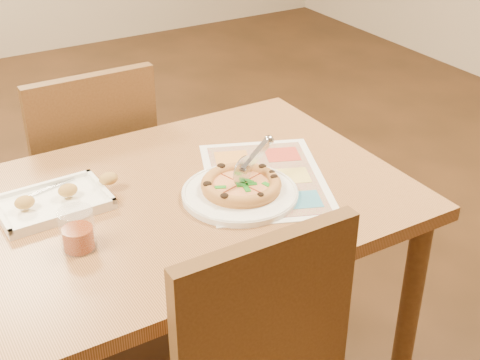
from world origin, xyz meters
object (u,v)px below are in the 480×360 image
glass_tumbler (78,232)px  menu (265,178)px  dining_table (163,227)px  pizza (241,185)px  pizza_cutter (252,160)px  appetizer_tray (56,202)px  plate (240,194)px  chair_far (90,160)px

glass_tumbler → menu: size_ratio=0.23×
dining_table → pizza: pizza is taller
pizza_cutter → glass_tumbler: 0.49m
pizza → appetizer_tray: bearing=156.9°
plate → menu: size_ratio=0.68×
menu → dining_table: bearing=171.6°
pizza_cutter → appetizer_tray: size_ratio=0.47×
chair_far → pizza: size_ratio=2.19×
pizza_cutter → dining_table: bearing=141.1°
chair_far → menu: size_ratio=1.04×
appetizer_tray → pizza: bearing=-23.1°
glass_tumbler → appetizer_tray: bearing=87.2°
appetizer_tray → chair_far: bearing=63.5°
appetizer_tray → glass_tumbler: bearing=-92.8°
plate → appetizer_tray: size_ratio=0.96×
dining_table → pizza_cutter: pizza_cutter is taller
pizza_cutter → glass_tumbler: pizza_cutter is taller
chair_far → plate: chair_far is taller
pizza → appetizer_tray: appetizer_tray is taller
chair_far → pizza: 0.73m
dining_table → appetizer_tray: 0.29m
pizza → pizza_cutter: size_ratio=1.41×
chair_far → plate: 0.73m
plate → pizza_cutter: size_ratio=2.02×
glass_tumbler → menu: bearing=5.7°
pizza_cutter → menu: 0.11m
dining_table → pizza: size_ratio=6.06×
pizza → pizza_cutter: 0.07m
pizza_cutter → chair_far: bearing=86.9°
chair_far → glass_tumbler: bearing=70.0°
chair_far → menu: chair_far is taller
pizza → glass_tumbler: size_ratio=2.09×
dining_table → pizza: bearing=-21.5°
plate → pizza_cutter: bearing=21.5°
pizza → dining_table: bearing=158.5°
pizza_cutter → glass_tumbler: (-0.49, -0.03, -0.04)m
plate → pizza: bearing=46.3°
dining_table → chair_far: (-0.00, 0.60, -0.07)m
pizza_cutter → pizza: bearing=170.3°
pizza → menu: bearing=19.5°
chair_far → plate: (0.19, -0.69, 0.16)m
pizza → glass_tumbler: 0.45m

